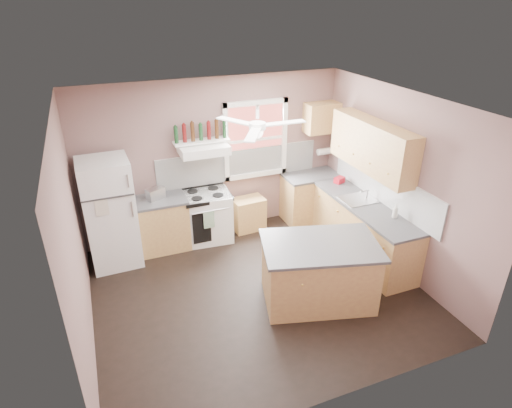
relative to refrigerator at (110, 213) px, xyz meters
name	(u,v)px	position (x,y,z in m)	size (l,w,h in m)	color
floor	(257,291)	(1.80, -1.55, -0.86)	(4.50, 4.50, 0.00)	black
ceiling	(257,105)	(1.80, -1.55, 1.84)	(4.50, 4.50, 0.00)	white
wall_back	(213,158)	(1.80, 0.48, 0.49)	(4.50, 0.05, 2.70)	#765753
wall_right	(399,182)	(4.07, -1.55, 0.49)	(0.05, 4.00, 2.70)	#765753
wall_left	(71,241)	(-0.48, -1.55, 0.49)	(0.05, 4.00, 2.70)	#765753
backsplash_back	(239,165)	(2.25, 0.44, 0.31)	(2.90, 0.03, 0.55)	white
backsplash_right	(383,186)	(4.03, -1.25, 0.31)	(0.03, 2.60, 0.55)	white
window_view	(255,139)	(2.55, 0.44, 0.74)	(1.00, 0.02, 1.20)	maroon
window_frame	(256,140)	(2.55, 0.41, 0.74)	(1.16, 0.07, 1.36)	white
refrigerator	(110,213)	(0.00, 0.00, 0.00)	(0.73, 0.71, 1.72)	white
base_cabinet_left	(160,225)	(0.74, 0.15, -0.43)	(0.90, 0.60, 0.86)	#A57445
counter_left	(157,200)	(0.74, 0.15, 0.02)	(0.92, 0.62, 0.04)	#414143
toaster	(155,194)	(0.73, 0.18, 0.13)	(0.28, 0.16, 0.18)	silver
stove	(207,216)	(1.54, 0.15, -0.43)	(0.81, 0.64, 0.86)	white
range_hood	(204,149)	(1.57, 0.20, 0.76)	(0.78, 0.50, 0.14)	white
bottle_shelf	(201,141)	(1.57, 0.32, 0.86)	(0.90, 0.26, 0.03)	white
cart	(249,215)	(2.33, 0.20, -0.58)	(0.56, 0.37, 0.56)	#A57445
base_cabinet_corner	(310,198)	(3.55, 0.15, -0.43)	(1.00, 0.60, 0.86)	#A57445
base_cabinet_right	(362,231)	(3.75, -1.25, -0.43)	(0.60, 2.20, 0.86)	#A57445
counter_corner	(312,176)	(3.55, 0.15, 0.02)	(1.02, 0.62, 0.04)	#414143
counter_right	(365,206)	(3.74, -1.25, 0.02)	(0.62, 2.22, 0.04)	#414143
sink	(358,200)	(3.74, -1.05, 0.03)	(0.55, 0.45, 0.03)	silver
faucet	(367,194)	(3.90, -1.05, 0.11)	(0.03, 0.03, 0.14)	silver
upper_cabinet_right	(372,146)	(3.88, -1.05, 0.92)	(0.33, 1.80, 0.76)	#A57445
upper_cabinet_corner	(322,118)	(3.75, 0.28, 1.04)	(0.60, 0.33, 0.52)	#A57445
paper_towel	(324,151)	(3.87, 0.31, 0.39)	(0.12, 0.12, 0.26)	white
island	(318,273)	(2.51, -2.01, -0.43)	(1.45, 0.92, 0.86)	#A57445
island_top	(321,245)	(2.51, -2.01, 0.02)	(1.54, 1.00, 0.04)	#414143
ceiling_fan_hub	(257,126)	(1.80, -1.55, 1.59)	(0.20, 0.20, 0.08)	white
soap_bottle	(395,211)	(3.89, -1.76, 0.15)	(0.08, 0.08, 0.22)	silver
red_caddy	(339,180)	(3.82, -0.35, 0.09)	(0.18, 0.12, 0.10)	#B60F1E
wine_bottles	(201,132)	(1.57, 0.32, 1.02)	(0.86, 0.06, 0.31)	#143819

